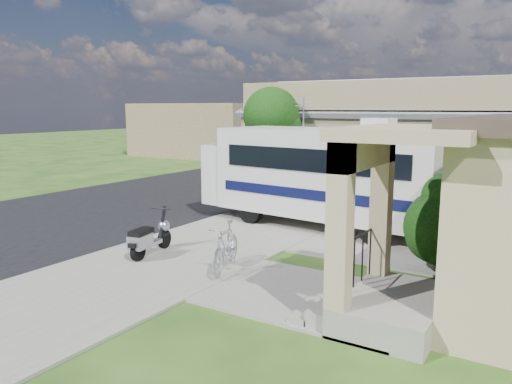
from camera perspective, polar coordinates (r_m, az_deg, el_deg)
The scene contains 18 objects.
ground at distance 12.39m, azimuth -4.21°, elevation -7.80°, with size 120.00×120.00×0.00m, color #183C10.
street_slab at distance 24.60m, azimuth -4.57°, elevation 0.96°, with size 9.00×80.00×0.02m, color black.
sidewalk_slab at distance 21.41m, azimuth 9.55°, elevation -0.38°, with size 4.00×80.00×0.06m, color slate.
driveway_slab at distance 15.50m, azimuth 10.27°, elevation -4.26°, with size 7.00×6.00×0.05m, color slate.
walk_slab at distance 10.11m, azimuth 6.46°, elevation -11.79°, with size 4.00×3.00×0.05m, color slate.
warehouse at distance 24.57m, azimuth 15.42°, elevation 5.28°, with size 12.50×8.40×5.04m.
distant_bldg_far at distance 39.66m, azimuth -5.33°, elevation 7.13°, with size 10.00×8.00×4.00m, color brown.
distant_bldg_near at distance 48.81m, azimuth 5.22°, elevation 7.13°, with size 8.00×7.00×3.20m, color #887755.
street_tree_a at distance 21.44m, azimuth 2.05°, elevation 8.41°, with size 2.44×2.40×4.58m.
street_tree_b at distance 30.51m, azimuth 11.60°, elevation 8.86°, with size 2.44×2.40×4.73m.
street_tree_c at distance 39.07m, azimuth 16.28°, elevation 8.38°, with size 2.44×2.40×4.42m.
motorhome at distance 15.58m, azimuth 7.55°, elevation 2.23°, with size 8.01×3.16×4.01m.
shrub at distance 11.72m, azimuth 20.97°, elevation -3.46°, with size 1.88×1.79×2.31m.
scooter at distance 12.72m, azimuth -12.17°, elevation -5.18°, with size 0.71×1.71×1.13m.
bicycle at distance 11.35m, azimuth -3.47°, elevation -6.55°, with size 0.51×1.82×1.09m, color #9D9DA4.
pickup_truck at distance 26.35m, azimuth 2.17°, elevation 3.16°, with size 2.44×5.29×1.47m, color white.
van at distance 32.97m, azimuth 7.65°, elevation 4.57°, with size 2.36×5.81×1.69m, color white.
garden_hose at distance 10.61m, azimuth 11.35°, elevation -10.53°, with size 0.36×0.36×0.16m, color #166E27.
Camera 1 is at (7.01, -9.52, 3.71)m, focal length 35.00 mm.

